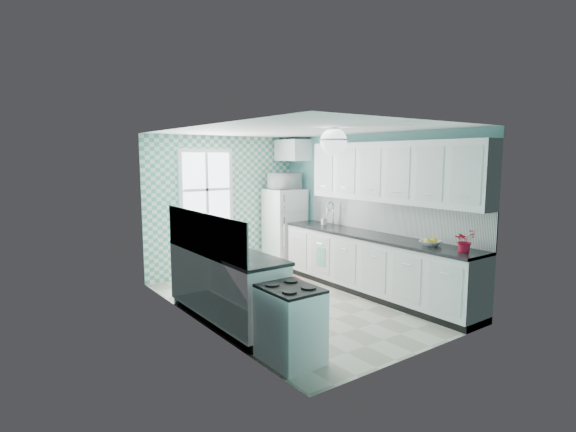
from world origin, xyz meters
TOP-DOWN VIEW (x-y plane):
  - floor at (0.00, 0.00)m, footprint 3.00×4.40m
  - ceiling at (0.00, 0.00)m, footprint 3.00×4.40m
  - wall_back at (0.00, 2.21)m, footprint 3.00×0.02m
  - wall_front at (0.00, -2.21)m, footprint 3.00×0.02m
  - wall_left at (-1.51, 0.00)m, footprint 0.02×4.40m
  - wall_right at (1.51, 0.00)m, footprint 0.02×4.40m
  - accent_wall at (0.00, 2.19)m, footprint 3.00×0.01m
  - window at (-0.35, 2.16)m, footprint 1.04×0.05m
  - backsplash_right at (1.49, -0.40)m, footprint 0.02×3.60m
  - backsplash_left at (-1.49, -0.07)m, footprint 0.02×2.15m
  - upper_cabinets_right at (1.33, -0.60)m, footprint 0.33×3.20m
  - upper_cabinet_fridge at (1.30, 1.83)m, footprint 0.40×0.74m
  - ceiling_light at (0.00, -0.80)m, footprint 0.34×0.34m
  - base_cabinets_right at (1.20, -0.40)m, footprint 0.60×3.60m
  - countertop_right at (1.19, -0.40)m, footprint 0.63×3.60m
  - base_cabinets_left at (-1.20, -0.07)m, footprint 0.60×2.15m
  - countertop_left at (-1.19, -0.07)m, footprint 0.63×2.15m
  - fridge at (1.11, 1.81)m, footprint 0.66×0.66m
  - stove at (-1.20, -1.50)m, footprint 0.52×0.65m
  - sink at (1.20, 0.73)m, footprint 0.51×0.43m
  - rug at (0.36, 0.66)m, footprint 0.93×1.18m
  - dish_towel at (0.89, 0.47)m, footprint 0.06×0.21m
  - fruit_bowl at (1.20, -1.44)m, footprint 0.31×0.31m
  - potted_plant at (1.20, -1.94)m, footprint 0.30×0.27m
  - soap_bottle at (1.25, 0.82)m, footprint 0.09×0.09m
  - microwave at (1.11, 1.81)m, footprint 0.56×0.38m

SIDE VIEW (x-z plane):
  - floor at x=0.00m, z-range -0.02..0.00m
  - rug at x=0.36m, z-range 0.00..0.02m
  - stove at x=-1.20m, z-range 0.02..0.80m
  - base_cabinets_right at x=1.20m, z-range 0.00..0.90m
  - base_cabinets_left at x=-1.20m, z-range 0.00..0.90m
  - dish_towel at x=0.89m, z-range 0.32..0.64m
  - fridge at x=1.11m, z-range 0.00..1.52m
  - countertop_right at x=1.19m, z-range 0.90..0.94m
  - countertop_left at x=-1.19m, z-range 0.90..0.94m
  - sink at x=1.20m, z-range 0.66..1.20m
  - fruit_bowl at x=1.20m, z-range 0.94..1.01m
  - soap_bottle at x=1.25m, z-range 0.94..1.11m
  - potted_plant at x=1.20m, z-range 0.94..1.23m
  - backsplash_right at x=1.49m, z-range 0.94..1.45m
  - backsplash_left at x=-1.49m, z-range 0.94..1.45m
  - wall_back at x=0.00m, z-range 0.00..2.50m
  - wall_front at x=0.00m, z-range 0.00..2.50m
  - wall_left at x=-1.51m, z-range 0.00..2.50m
  - wall_right at x=1.51m, z-range 0.00..2.50m
  - accent_wall at x=0.00m, z-range 0.00..2.50m
  - window at x=-0.35m, z-range 0.83..2.27m
  - microwave at x=1.11m, z-range 1.52..1.82m
  - upper_cabinets_right at x=1.33m, z-range 1.45..2.35m
  - upper_cabinet_fridge at x=1.30m, z-range 2.05..2.45m
  - ceiling_light at x=0.00m, z-range 2.15..2.50m
  - ceiling at x=0.00m, z-range 2.50..2.52m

